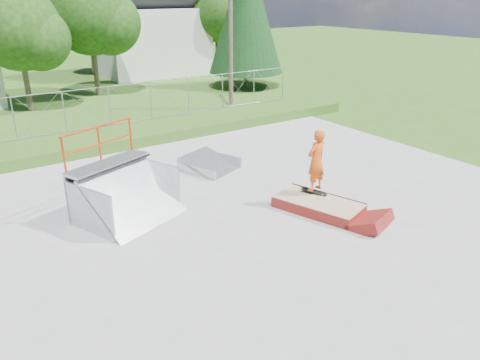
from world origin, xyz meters
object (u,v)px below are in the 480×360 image
object	(u,v)px
flat_bank_ramp	(210,164)
skater	(316,163)
grind_box	(318,206)
quarter_pipe	(127,177)

from	to	relation	value
flat_bank_ramp	skater	world-z (taller)	skater
grind_box	quarter_pipe	bearing A→B (deg)	131.93
grind_box	skater	xyz separation A→B (m)	(0.24, 0.46, 1.19)
grind_box	quarter_pipe	distance (m)	5.69
quarter_pipe	flat_bank_ramp	distance (m)	4.63
grind_box	skater	distance (m)	1.30
quarter_pipe	skater	size ratio (longest dim) A/B	1.37
quarter_pipe	flat_bank_ramp	xyz separation A→B (m)	(3.98, 2.11, -1.05)
quarter_pipe	skater	bearing A→B (deg)	-45.57
quarter_pipe	grind_box	bearing A→B (deg)	-50.87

